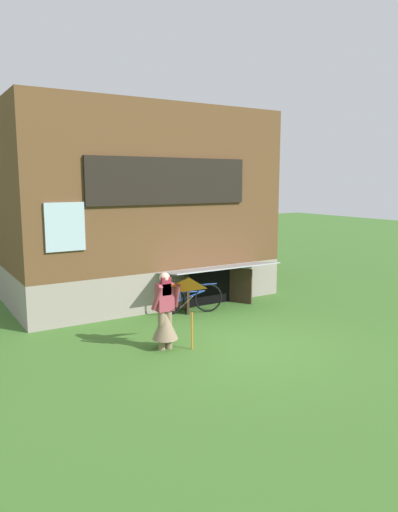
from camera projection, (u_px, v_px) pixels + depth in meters
ground_plane at (239, 343)px, 9.94m from camera, size 60.00×60.00×0.00m
log_house at (127, 204)px, 14.31m from camera, size 7.21×6.51×5.31m
person at (165, 317)px, 9.49m from camera, size 0.61×0.52×1.57m
kite at (189, 295)px, 9.14m from camera, size 0.85×0.89×1.41m
bicycle_blue at (189, 299)px, 12.12m from camera, size 1.69×0.52×0.79m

